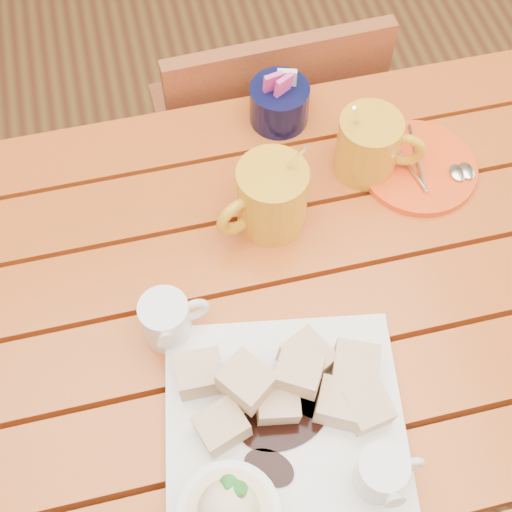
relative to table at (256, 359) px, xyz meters
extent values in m
plane|color=brown|center=(0.00, 0.00, -0.64)|extent=(5.00, 5.00, 0.00)
cube|color=#A64015|center=(0.00, -0.23, 0.09)|extent=(1.20, 0.11, 0.03)
cube|color=#A64015|center=(0.00, -0.11, 0.09)|extent=(1.20, 0.11, 0.03)
cube|color=#A64015|center=(0.00, 0.00, 0.09)|extent=(1.20, 0.11, 0.03)
cube|color=#A64015|center=(0.00, 0.11, 0.09)|extent=(1.20, 0.11, 0.03)
cube|color=#A64015|center=(0.00, 0.23, 0.09)|extent=(1.20, 0.11, 0.03)
cube|color=#A64015|center=(0.00, 0.34, 0.09)|extent=(1.20, 0.11, 0.03)
cube|color=#A64015|center=(0.00, 0.36, 0.04)|extent=(1.12, 0.04, 0.08)
cylinder|color=#A64015|center=(0.55, 0.35, -0.28)|extent=(0.06, 0.06, 0.72)
cube|color=white|center=(0.00, -0.14, 0.12)|extent=(0.33, 0.33, 0.02)
cube|color=#B97238|center=(-0.03, -0.10, 0.18)|extent=(0.07, 0.07, 0.04)
cube|color=#B97238|center=(0.07, -0.14, 0.14)|extent=(0.07, 0.07, 0.04)
cube|color=#B97238|center=(0.10, -0.10, 0.14)|extent=(0.07, 0.07, 0.04)
cube|color=#B97238|center=(0.10, -0.15, 0.14)|extent=(0.06, 0.06, 0.04)
cube|color=#B97238|center=(-0.07, -0.13, 0.14)|extent=(0.06, 0.06, 0.04)
cube|color=#B97238|center=(0.00, -0.11, 0.14)|extent=(0.06, 0.06, 0.04)
cube|color=#B97238|center=(-0.08, -0.06, 0.14)|extent=(0.05, 0.05, 0.04)
cube|color=#B97238|center=(0.05, -0.07, 0.14)|extent=(0.07, 0.07, 0.04)
cube|color=#B97238|center=(0.03, -0.10, 0.18)|extent=(0.07, 0.07, 0.04)
sphere|color=#FAE8B7|center=(-0.08, -0.23, 0.18)|extent=(0.07, 0.07, 0.07)
cone|color=#2B862E|center=(-0.07, -0.22, 0.21)|extent=(0.04, 0.04, 0.03)
cone|color=#2B862E|center=(-0.08, -0.21, 0.21)|extent=(0.03, 0.03, 0.03)
cylinder|color=white|center=(0.09, -0.23, 0.15)|extent=(0.06, 0.06, 0.06)
cylinder|color=black|center=(0.09, -0.23, 0.18)|extent=(0.04, 0.04, 0.01)
cone|color=white|center=(0.09, -0.25, 0.18)|extent=(0.02, 0.02, 0.03)
torus|color=white|center=(0.12, -0.23, 0.16)|extent=(0.04, 0.01, 0.04)
cylinder|color=gold|center=(0.06, 0.16, 0.16)|extent=(0.10, 0.10, 0.11)
cylinder|color=black|center=(0.06, 0.16, 0.21)|extent=(0.08, 0.08, 0.01)
torus|color=gold|center=(0.01, 0.14, 0.16)|extent=(0.07, 0.04, 0.07)
cylinder|color=silver|center=(0.08, 0.17, 0.20)|extent=(0.05, 0.05, 0.14)
cylinder|color=gold|center=(0.22, 0.22, 0.16)|extent=(0.09, 0.09, 0.10)
cylinder|color=black|center=(0.22, 0.22, 0.20)|extent=(0.08, 0.08, 0.01)
torus|color=gold|center=(0.27, 0.20, 0.16)|extent=(0.06, 0.04, 0.06)
cylinder|color=silver|center=(0.20, 0.23, 0.19)|extent=(0.05, 0.05, 0.13)
cylinder|color=white|center=(-0.11, 0.02, 0.14)|extent=(0.06, 0.06, 0.07)
cylinder|color=white|center=(-0.11, 0.02, 0.18)|extent=(0.05, 0.05, 0.01)
cone|color=white|center=(-0.11, -0.01, 0.17)|extent=(0.03, 0.03, 0.03)
torus|color=white|center=(-0.07, 0.02, 0.15)|extent=(0.04, 0.02, 0.04)
cylinder|color=black|center=(0.12, 0.34, 0.14)|extent=(0.09, 0.09, 0.07)
cube|color=#ED40A5|center=(0.11, 0.34, 0.19)|extent=(0.03, 0.02, 0.04)
cube|color=white|center=(0.13, 0.34, 0.19)|extent=(0.03, 0.02, 0.04)
cube|color=#ED40A5|center=(0.12, 0.33, 0.19)|extent=(0.03, 0.03, 0.04)
cylinder|color=#FD4A16|center=(0.29, 0.20, 0.11)|extent=(0.17, 0.17, 0.01)
cylinder|color=silver|center=(0.28, 0.20, 0.12)|extent=(0.03, 0.12, 0.01)
cylinder|color=silver|center=(0.29, 0.20, 0.12)|extent=(0.02, 0.12, 0.01)
ellipsoid|color=silver|center=(0.34, 0.17, 0.12)|extent=(0.02, 0.03, 0.01)
ellipsoid|color=silver|center=(0.36, 0.17, 0.12)|extent=(0.02, 0.03, 0.01)
cube|color=brown|center=(0.14, 0.61, -0.24)|extent=(0.40, 0.40, 0.03)
cylinder|color=brown|center=(0.29, 0.78, -0.45)|extent=(0.03, 0.03, 0.38)
cylinder|color=brown|center=(-0.03, 0.77, -0.45)|extent=(0.03, 0.03, 0.38)
cylinder|color=brown|center=(0.31, 0.45, -0.45)|extent=(0.03, 0.03, 0.38)
cylinder|color=brown|center=(-0.02, 0.44, -0.45)|extent=(0.03, 0.03, 0.38)
cube|color=brown|center=(0.14, 0.44, -0.03)|extent=(0.38, 0.04, 0.40)
camera|label=1|loc=(-0.09, -0.38, 0.96)|focal=50.00mm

